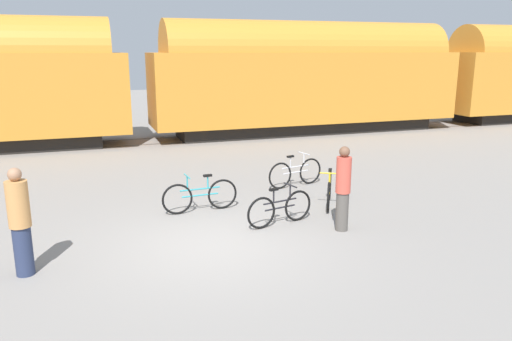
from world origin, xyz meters
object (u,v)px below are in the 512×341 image
Objects in this scene: person_in_tan at (20,222)px; person_in_red at (343,188)px; bicycle_silver at (295,173)px; bicycle_black at (280,208)px; freight_train at (138,78)px; bicycle_yellow at (329,190)px; bicycle_teal at (200,196)px.

person_in_red is at bearing 116.77° from person_in_tan.
bicycle_silver is at bearing 37.49° from person_in_red.
freight_train is at bearing 98.47° from bicycle_black.
bicycle_black is at bearing -151.13° from bicycle_yellow.
freight_train is 11.01m from bicycle_yellow.
person_in_tan is at bearing -169.75° from bicycle_black.
bicycle_yellow is at bearing -9.94° from bicycle_teal.
bicycle_silver is 3.18m from bicycle_black.
freight_train reaches higher than bicycle_black.
bicycle_teal is at bearing -156.16° from bicycle_silver.
bicycle_black is at bearing -119.48° from bicycle_silver.
bicycle_black is (1.42, -1.45, -0.01)m from bicycle_teal.
bicycle_silver reaches higher than bicycle_yellow.
bicycle_silver is at bearing 60.52° from bicycle_black.
freight_train reaches higher than bicycle_yellow.
bicycle_teal is 1.01× the size of person_in_red.
bicycle_teal is 4.29m from person_in_tan.
freight_train reaches higher than person_in_tan.
freight_train is 31.79× the size of person_in_tan.
person_in_tan reaches higher than person_in_red.
bicycle_teal is 0.98× the size of person_in_tan.
person_in_tan is at bearing -146.50° from bicycle_teal.
freight_train is 33.92× the size of bicycle_silver.
freight_train is at bearing 111.00° from bicycle_silver.
bicycle_silver is at bearing 144.57° from person_in_tan.
person_in_tan reaches higher than bicycle_yellow.
person_in_red reaches higher than bicycle_black.
bicycle_yellow is at bearing 28.87° from bicycle_black.
bicycle_yellow is at bearing 130.55° from person_in_tan.
bicycle_silver is 1.86m from bicycle_yellow.
bicycle_teal is 1.12× the size of bicycle_black.
person_in_red is (-0.55, -1.65, 0.54)m from bicycle_yellow.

